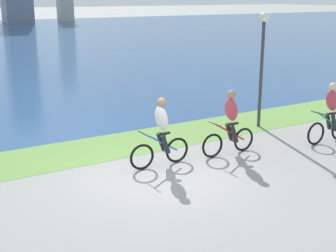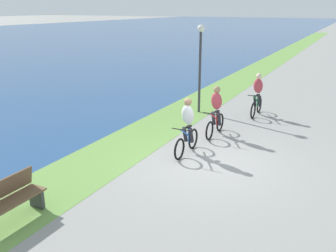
{
  "view_description": "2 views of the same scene",
  "coord_description": "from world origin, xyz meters",
  "px_view_note": "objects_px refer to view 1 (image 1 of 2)",
  "views": [
    {
      "loc": [
        -4.91,
        -8.27,
        3.96
      ],
      "look_at": [
        0.62,
        0.91,
        0.92
      ],
      "focal_mm": 49.64,
      "sensor_mm": 36.0,
      "label": 1
    },
    {
      "loc": [
        -8.9,
        -3.33,
        4.11
      ],
      "look_at": [
        -0.05,
        1.2,
        0.91
      ],
      "focal_mm": 39.55,
      "sensor_mm": 36.0,
      "label": 2
    }
  ],
  "objects_px": {
    "cyclist_lead": "(161,132)",
    "cyclist_distant_rear": "(331,113)",
    "lamppost_tall": "(262,52)",
    "cyclist_trailing": "(230,123)"
  },
  "relations": [
    {
      "from": "cyclist_lead",
      "to": "cyclist_distant_rear",
      "type": "relative_size",
      "value": 0.99
    },
    {
      "from": "cyclist_distant_rear",
      "to": "lamppost_tall",
      "type": "distance_m",
      "value": 2.73
    },
    {
      "from": "cyclist_trailing",
      "to": "cyclist_lead",
      "type": "bearing_deg",
      "value": 175.08
    },
    {
      "from": "cyclist_trailing",
      "to": "cyclist_distant_rear",
      "type": "relative_size",
      "value": 0.99
    },
    {
      "from": "cyclist_trailing",
      "to": "lamppost_tall",
      "type": "height_order",
      "value": "lamppost_tall"
    },
    {
      "from": "cyclist_lead",
      "to": "lamppost_tall",
      "type": "bearing_deg",
      "value": 18.2
    },
    {
      "from": "cyclist_lead",
      "to": "cyclist_distant_rear",
      "type": "bearing_deg",
      "value": -9.11
    },
    {
      "from": "cyclist_trailing",
      "to": "lamppost_tall",
      "type": "relative_size",
      "value": 0.48
    },
    {
      "from": "cyclist_lead",
      "to": "cyclist_distant_rear",
      "type": "distance_m",
      "value": 5.0
    },
    {
      "from": "cyclist_distant_rear",
      "to": "lamppost_tall",
      "type": "height_order",
      "value": "lamppost_tall"
    }
  ]
}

